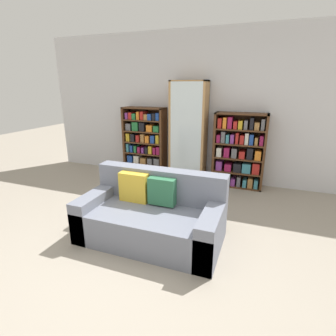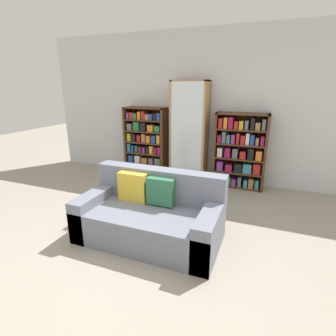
{
  "view_description": "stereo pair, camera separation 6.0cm",
  "coord_description": "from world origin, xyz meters",
  "px_view_note": "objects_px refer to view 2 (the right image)",
  "views": [
    {
      "loc": [
        1.19,
        -2.0,
        1.75
      ],
      "look_at": [
        -0.15,
        1.53,
        0.56
      ],
      "focal_mm": 28.0,
      "sensor_mm": 36.0,
      "label": 1
    },
    {
      "loc": [
        1.24,
        -1.98,
        1.75
      ],
      "look_at": [
        -0.15,
        1.53,
        0.56
      ],
      "focal_mm": 28.0,
      "sensor_mm": 36.0,
      "label": 2
    }
  ],
  "objects_px": {
    "couch": "(151,216)",
    "wine_bottle": "(196,191)",
    "display_cabinet": "(189,133)",
    "bookshelf_left": "(146,143)",
    "bookshelf_right": "(240,152)"
  },
  "relations": [
    {
      "from": "bookshelf_right",
      "to": "wine_bottle",
      "type": "bearing_deg",
      "value": -120.13
    },
    {
      "from": "bookshelf_left",
      "to": "display_cabinet",
      "type": "distance_m",
      "value": 0.94
    },
    {
      "from": "couch",
      "to": "bookshelf_right",
      "type": "relative_size",
      "value": 1.25
    },
    {
      "from": "couch",
      "to": "bookshelf_left",
      "type": "height_order",
      "value": "bookshelf_left"
    },
    {
      "from": "bookshelf_left",
      "to": "display_cabinet",
      "type": "xyz_separation_m",
      "value": [
        0.9,
        -0.02,
        0.25
      ]
    },
    {
      "from": "couch",
      "to": "bookshelf_left",
      "type": "relative_size",
      "value": 1.21
    },
    {
      "from": "bookshelf_left",
      "to": "display_cabinet",
      "type": "bearing_deg",
      "value": -1.06
    },
    {
      "from": "wine_bottle",
      "to": "couch",
      "type": "bearing_deg",
      "value": -100.67
    },
    {
      "from": "couch",
      "to": "display_cabinet",
      "type": "xyz_separation_m",
      "value": [
        -0.18,
        2.08,
        0.63
      ]
    },
    {
      "from": "couch",
      "to": "bookshelf_right",
      "type": "xyz_separation_m",
      "value": [
        0.75,
        2.1,
        0.36
      ]
    },
    {
      "from": "bookshelf_left",
      "to": "display_cabinet",
      "type": "relative_size",
      "value": 0.73
    },
    {
      "from": "bookshelf_right",
      "to": "display_cabinet",
      "type": "bearing_deg",
      "value": -178.96
    },
    {
      "from": "couch",
      "to": "wine_bottle",
      "type": "xyz_separation_m",
      "value": [
        0.22,
        1.19,
        -0.11
      ]
    },
    {
      "from": "bookshelf_left",
      "to": "bookshelf_right",
      "type": "relative_size",
      "value": 1.03
    },
    {
      "from": "bookshelf_left",
      "to": "bookshelf_right",
      "type": "distance_m",
      "value": 1.83
    }
  ]
}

